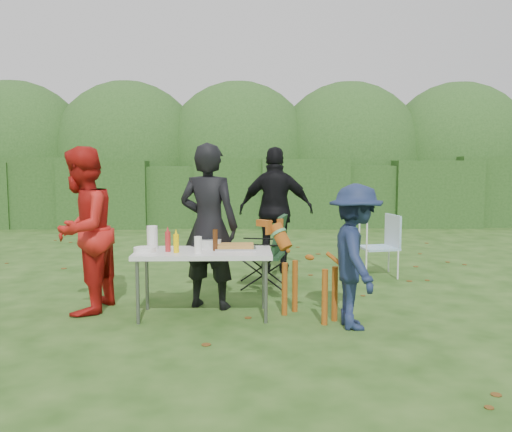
{
  "coord_description": "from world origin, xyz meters",
  "views": [
    {
      "loc": [
        0.12,
        -6.18,
        1.75
      ],
      "look_at": [
        0.29,
        0.93,
        1.0
      ],
      "focal_mm": 38.0,
      "sensor_mm": 36.0,
      "label": 1
    }
  ],
  "objects_px": {
    "person_black_puffy": "(276,210)",
    "paper_towel_roll": "(152,237)",
    "dog": "(309,272)",
    "lawn_chair": "(378,245)",
    "person_red_jacket": "(82,230)",
    "beer_bottle": "(215,240)",
    "child": "(355,256)",
    "folding_table": "(204,256)",
    "mustard_bottle": "(176,244)",
    "ketchup_bottle": "(168,242)",
    "person_cook": "(209,226)",
    "camping_chair": "(262,251)"
  },
  "relations": [
    {
      "from": "folding_table",
      "to": "lawn_chair",
      "type": "height_order",
      "value": "lawn_chair"
    },
    {
      "from": "child",
      "to": "ketchup_bottle",
      "type": "bearing_deg",
      "value": 76.75
    },
    {
      "from": "person_cook",
      "to": "ketchup_bottle",
      "type": "height_order",
      "value": "person_cook"
    },
    {
      "from": "child",
      "to": "beer_bottle",
      "type": "xyz_separation_m",
      "value": [
        -1.47,
        0.44,
        0.11
      ]
    },
    {
      "from": "person_cook",
      "to": "paper_towel_roll",
      "type": "xyz_separation_m",
      "value": [
        -0.62,
        -0.22,
        -0.1
      ]
    },
    {
      "from": "person_black_puffy",
      "to": "mustard_bottle",
      "type": "relative_size",
      "value": 9.69
    },
    {
      "from": "lawn_chair",
      "to": "child",
      "type": "bearing_deg",
      "value": 59.87
    },
    {
      "from": "paper_towel_roll",
      "to": "folding_table",
      "type": "bearing_deg",
      "value": -13.75
    },
    {
      "from": "child",
      "to": "mustard_bottle",
      "type": "relative_size",
      "value": 7.5
    },
    {
      "from": "folding_table",
      "to": "mustard_bottle",
      "type": "relative_size",
      "value": 7.5
    },
    {
      "from": "dog",
      "to": "beer_bottle",
      "type": "relative_size",
      "value": 4.52
    },
    {
      "from": "person_black_puffy",
      "to": "child",
      "type": "bearing_deg",
      "value": 110.11
    },
    {
      "from": "person_red_jacket",
      "to": "dog",
      "type": "relative_size",
      "value": 1.74
    },
    {
      "from": "folding_table",
      "to": "person_red_jacket",
      "type": "relative_size",
      "value": 0.79
    },
    {
      "from": "person_red_jacket",
      "to": "mustard_bottle",
      "type": "bearing_deg",
      "value": 82.49
    },
    {
      "from": "lawn_chair",
      "to": "mustard_bottle",
      "type": "relative_size",
      "value": 4.66
    },
    {
      "from": "person_cook",
      "to": "person_black_puffy",
      "type": "xyz_separation_m",
      "value": [
        0.91,
        1.99,
        0.0
      ]
    },
    {
      "from": "person_black_puffy",
      "to": "paper_towel_roll",
      "type": "bearing_deg",
      "value": 62.12
    },
    {
      "from": "beer_bottle",
      "to": "person_black_puffy",
      "type": "bearing_deg",
      "value": 70.89
    },
    {
      "from": "dog",
      "to": "lawn_chair",
      "type": "bearing_deg",
      "value": -78.13
    },
    {
      "from": "mustard_bottle",
      "to": "child",
      "type": "bearing_deg",
      "value": -9.76
    },
    {
      "from": "person_red_jacket",
      "to": "ketchup_bottle",
      "type": "bearing_deg",
      "value": 84.99
    },
    {
      "from": "folding_table",
      "to": "ketchup_bottle",
      "type": "height_order",
      "value": "ketchup_bottle"
    },
    {
      "from": "child",
      "to": "paper_towel_roll",
      "type": "xyz_separation_m",
      "value": [
        -2.18,
        0.58,
        0.12
      ]
    },
    {
      "from": "paper_towel_roll",
      "to": "child",
      "type": "bearing_deg",
      "value": -14.96
    },
    {
      "from": "person_black_puffy",
      "to": "beer_bottle",
      "type": "relative_size",
      "value": 8.07
    },
    {
      "from": "person_cook",
      "to": "camping_chair",
      "type": "height_order",
      "value": "person_cook"
    },
    {
      "from": "person_black_puffy",
      "to": "paper_towel_roll",
      "type": "height_order",
      "value": "person_black_puffy"
    },
    {
      "from": "camping_chair",
      "to": "paper_towel_roll",
      "type": "xyz_separation_m",
      "value": [
        -1.28,
        -1.21,
        0.37
      ]
    },
    {
      "from": "lawn_chair",
      "to": "camping_chair",
      "type": "bearing_deg",
      "value": 10.46
    },
    {
      "from": "camping_chair",
      "to": "mustard_bottle",
      "type": "relative_size",
      "value": 5.03
    },
    {
      "from": "paper_towel_roll",
      "to": "camping_chair",
      "type": "bearing_deg",
      "value": 43.42
    },
    {
      "from": "camping_chair",
      "to": "ketchup_bottle",
      "type": "height_order",
      "value": "camping_chair"
    },
    {
      "from": "folding_table",
      "to": "beer_bottle",
      "type": "bearing_deg",
      "value": -0.52
    },
    {
      "from": "child",
      "to": "camping_chair",
      "type": "height_order",
      "value": "child"
    },
    {
      "from": "mustard_bottle",
      "to": "paper_towel_roll",
      "type": "bearing_deg",
      "value": 139.11
    },
    {
      "from": "person_red_jacket",
      "to": "folding_table",
      "type": "bearing_deg",
      "value": 90.31
    },
    {
      "from": "folding_table",
      "to": "person_red_jacket",
      "type": "xyz_separation_m",
      "value": [
        -1.38,
        0.2,
        0.26
      ]
    },
    {
      "from": "child",
      "to": "person_red_jacket",
      "type": "bearing_deg",
      "value": 76.07
    },
    {
      "from": "dog",
      "to": "beer_bottle",
      "type": "height_order",
      "value": "dog"
    },
    {
      "from": "person_cook",
      "to": "ketchup_bottle",
      "type": "relative_size",
      "value": 8.8
    },
    {
      "from": "dog",
      "to": "lawn_chair",
      "type": "relative_size",
      "value": 1.16
    },
    {
      "from": "folding_table",
      "to": "person_red_jacket",
      "type": "bearing_deg",
      "value": 171.94
    },
    {
      "from": "person_red_jacket",
      "to": "ketchup_bottle",
      "type": "relative_size",
      "value": 8.6
    },
    {
      "from": "person_red_jacket",
      "to": "beer_bottle",
      "type": "bearing_deg",
      "value": 90.96
    },
    {
      "from": "person_black_puffy",
      "to": "mustard_bottle",
      "type": "height_order",
      "value": "person_black_puffy"
    },
    {
      "from": "dog",
      "to": "mustard_bottle",
      "type": "height_order",
      "value": "dog"
    },
    {
      "from": "folding_table",
      "to": "lawn_chair",
      "type": "bearing_deg",
      "value": 39.76
    },
    {
      "from": "person_red_jacket",
      "to": "dog",
      "type": "bearing_deg",
      "value": 91.82
    },
    {
      "from": "paper_towel_roll",
      "to": "person_black_puffy",
      "type": "bearing_deg",
      "value": 55.22
    }
  ]
}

